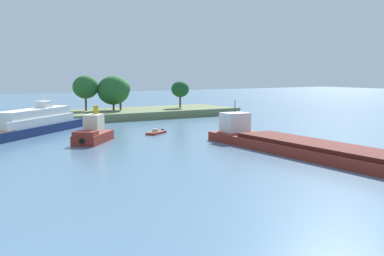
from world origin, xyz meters
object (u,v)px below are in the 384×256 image
Objects in this scene: cargo_barge at (304,147)px; fishing_skiff at (156,132)px; tugboat at (93,133)px; white_riverboat at (34,123)px.

cargo_barge is 8.02× the size of fishing_skiff.
tugboat is 1.91× the size of fishing_skiff.
cargo_barge reaches higher than fishing_skiff.
tugboat is 15.32m from white_riverboat.
cargo_barge is 44.15m from white_riverboat.
white_riverboat is (-20.36, 39.16, 0.81)m from cargo_barge.
cargo_barge is 1.68× the size of white_riverboat.
fishing_skiff is at bearing 98.23° from cargo_barge.
cargo_barge is at bearing -62.53° from white_riverboat.
white_riverboat is 19.62m from fishing_skiff.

